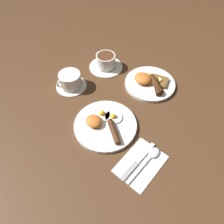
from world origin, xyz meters
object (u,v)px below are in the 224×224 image
Objects in this scene: breakfast_plate_far at (150,82)px; teacup_far at (106,62)px; spoon at (151,156)px; knife at (136,163)px; teacup_near at (70,81)px; breakfast_plate_near at (105,124)px.

breakfast_plate_far is 0.24m from teacup_far.
teacup_far is 0.53m from spoon.
knife is (0.22, -0.34, -0.01)m from breakfast_plate_far.
breakfast_plate_far is at bearing 46.97° from teacup_near.
teacup_near is at bearing -93.34° from teacup_far.
breakfast_plate_near is 0.20m from knife.
spoon is at bearing -50.06° from breakfast_plate_far.
teacup_far reaches higher than breakfast_plate_near.
breakfast_plate_far is at bearing 94.46° from breakfast_plate_near.
breakfast_plate_near is 1.07× the size of breakfast_plate_far.
teacup_far is 0.54m from knife.
spoon is at bearing -23.39° from knife.
teacup_near is at bearing 83.58° from spoon.
knife is at bearing -9.32° from teacup_near.
knife is 1.05× the size of spoon.
teacup_far is 0.89× the size of knife.
knife is (0.20, -0.03, -0.00)m from breakfast_plate_near.
breakfast_plate_near is 0.22m from spoon.
teacup_far is (0.01, 0.21, -0.00)m from teacup_near.
spoon is (0.24, -0.29, -0.01)m from breakfast_plate_far.
knife is at bearing 156.50° from spoon.
teacup_near is 0.75× the size of knife.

